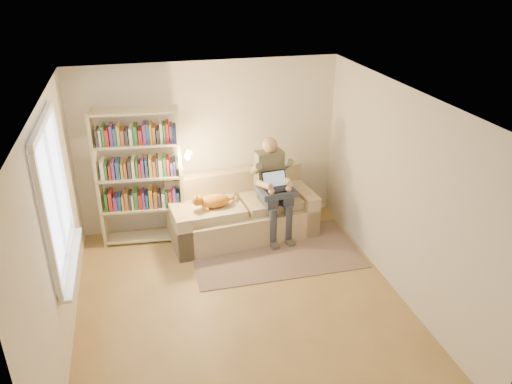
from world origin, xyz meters
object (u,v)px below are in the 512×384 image
object	(u,v)px
cat	(209,202)
laptop	(277,184)
bookshelf	(140,171)
sofa	(241,214)
person	(273,182)

from	to	relation	value
cat	laptop	distance (m)	1.03
cat	bookshelf	bearing A→B (deg)	154.57
sofa	person	bearing A→B (deg)	-19.80
person	sofa	bearing A→B (deg)	160.20
cat	sofa	bearing A→B (deg)	14.81
bookshelf	cat	bearing A→B (deg)	-14.53
cat	laptop	bearing A→B (deg)	-8.84
cat	bookshelf	world-z (taller)	bookshelf
sofa	bookshelf	distance (m)	1.67
sofa	laptop	size ratio (longest dim) A/B	5.64
laptop	bookshelf	world-z (taller)	bookshelf
sofa	cat	xyz separation A→B (m)	(-0.51, -0.19, 0.36)
sofa	laptop	world-z (taller)	laptop
sofa	cat	bearing A→B (deg)	-165.19
sofa	person	distance (m)	0.71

